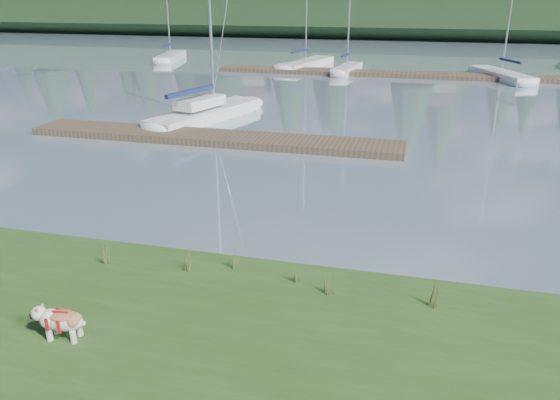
# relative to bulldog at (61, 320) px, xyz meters

# --- Properties ---
(ground) EXTENTS (200.00, 200.00, 0.00)m
(ground) POSITION_rel_bulldog_xyz_m (1.18, 35.19, -0.71)
(ground) COLOR #829BAD
(ground) RESTS_ON ground
(bank) EXTENTS (60.00, 9.00, 0.35)m
(bank) POSITION_rel_bulldog_xyz_m (1.18, -0.81, -0.53)
(bank) COLOR #2D501D
(bank) RESTS_ON ground
(ridge) EXTENTS (200.00, 20.00, 5.00)m
(ridge) POSITION_rel_bulldog_xyz_m (1.18, 78.19, 1.79)
(ridge) COLOR black
(ridge) RESTS_ON ground
(bulldog) EXTENTS (0.96, 0.46, 0.57)m
(bulldog) POSITION_rel_bulldog_xyz_m (0.00, 0.00, 0.00)
(bulldog) COLOR silver
(bulldog) RESTS_ON bank
(sailboat_main) EXTENTS (3.87, 8.35, 11.90)m
(sailboat_main) POSITION_rel_bulldog_xyz_m (-4.35, 18.43, -0.29)
(sailboat_main) COLOR white
(sailboat_main) RESTS_ON ground
(dock_near) EXTENTS (16.00, 2.00, 0.30)m
(dock_near) POSITION_rel_bulldog_xyz_m (-2.82, 14.19, -0.56)
(dock_near) COLOR #4C3D2C
(dock_near) RESTS_ON ground
(dock_far) EXTENTS (26.00, 2.20, 0.30)m
(dock_far) POSITION_rel_bulldog_xyz_m (3.18, 35.19, -0.56)
(dock_far) COLOR #4C3D2C
(dock_far) RESTS_ON ground
(sailboat_bg_0) EXTENTS (3.08, 7.75, 11.08)m
(sailboat_bg_0) POSITION_rel_bulldog_xyz_m (-17.03, 40.87, -0.38)
(sailboat_bg_0) COLOR white
(sailboat_bg_0) RESTS_ON ground
(sailboat_bg_1) EXTENTS (3.75, 8.81, 12.83)m
(sailboat_bg_1) POSITION_rel_bulldog_xyz_m (-3.73, 39.11, -0.38)
(sailboat_bg_1) COLOR white
(sailboat_bg_1) RESTS_ON ground
(sailboat_bg_2) EXTENTS (1.85, 6.06, 9.19)m
(sailboat_bg_2) POSITION_rel_bulldog_xyz_m (-0.09, 36.45, -0.37)
(sailboat_bg_2) COLOR white
(sailboat_bg_2) RESTS_ON ground
(sailboat_bg_3) EXTENTS (4.42, 7.82, 11.53)m
(sailboat_bg_3) POSITION_rel_bulldog_xyz_m (10.71, 36.15, -0.38)
(sailboat_bg_3) COLOR white
(sailboat_bg_3) RESTS_ON ground
(weed_0) EXTENTS (0.17, 0.14, 0.58)m
(weed_0) POSITION_rel_bulldog_xyz_m (1.08, 2.79, -0.11)
(weed_0) COLOR #475B23
(weed_0) RESTS_ON bank
(weed_1) EXTENTS (0.17, 0.14, 0.52)m
(weed_1) POSITION_rel_bulldog_xyz_m (1.97, 3.17, -0.14)
(weed_1) COLOR #475B23
(weed_1) RESTS_ON bank
(weed_2) EXTENTS (0.17, 0.14, 0.61)m
(weed_2) POSITION_rel_bulldog_xyz_m (4.16, 2.58, -0.10)
(weed_2) COLOR #475B23
(weed_2) RESTS_ON bank
(weed_3) EXTENTS (0.17, 0.14, 0.53)m
(weed_3) POSITION_rel_bulldog_xyz_m (-0.74, 2.63, -0.14)
(weed_3) COLOR #475B23
(weed_3) RESTS_ON bank
(weed_4) EXTENTS (0.17, 0.14, 0.46)m
(weed_4) POSITION_rel_bulldog_xyz_m (3.51, 2.89, -0.17)
(weed_4) COLOR #475B23
(weed_4) RESTS_ON bank
(weed_5) EXTENTS (0.17, 0.14, 0.61)m
(weed_5) POSITION_rel_bulldog_xyz_m (6.16, 2.63, -0.10)
(weed_5) COLOR #475B23
(weed_5) RESTS_ON bank
(mud_lip) EXTENTS (60.00, 0.50, 0.14)m
(mud_lip) POSITION_rel_bulldog_xyz_m (1.18, 3.59, -0.64)
(mud_lip) COLOR #33281C
(mud_lip) RESTS_ON ground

